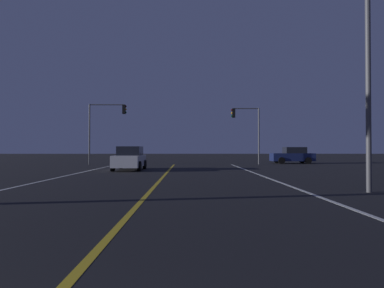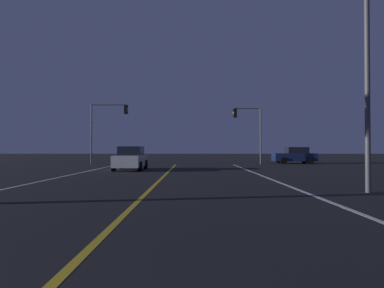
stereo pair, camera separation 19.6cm
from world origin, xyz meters
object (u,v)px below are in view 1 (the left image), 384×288
at_px(car_crossing_side, 293,156).
at_px(traffic_light_near_right, 246,123).
at_px(traffic_light_near_left, 107,120).
at_px(car_oncoming, 130,159).
at_px(street_lamp_right_near, 353,57).

xyz_separation_m(car_crossing_side, traffic_light_near_right, (-5.17, -1.71, 3.27)).
bearing_deg(traffic_light_near_left, traffic_light_near_right, -0.00).
xyz_separation_m(car_oncoming, traffic_light_near_left, (-3.77, 8.57, 3.56)).
bearing_deg(traffic_light_near_left, car_oncoming, -66.22).
relative_size(car_oncoming, car_crossing_side, 1.00).
xyz_separation_m(car_crossing_side, traffic_light_near_left, (-18.81, -1.71, 3.56)).
distance_m(car_crossing_side, traffic_light_near_right, 6.35).
bearing_deg(car_crossing_side, traffic_light_near_left, 5.20).
relative_size(car_crossing_side, street_lamp_right_near, 0.58).
bearing_deg(traffic_light_near_left, street_lamp_right_near, -56.39).
height_order(car_crossing_side, street_lamp_right_near, street_lamp_right_near).
relative_size(car_oncoming, traffic_light_near_left, 0.73).
distance_m(traffic_light_near_right, traffic_light_near_left, 13.65).
distance_m(car_crossing_side, traffic_light_near_left, 19.22).
xyz_separation_m(traffic_light_near_left, street_lamp_right_near, (13.82, -20.80, 0.38)).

